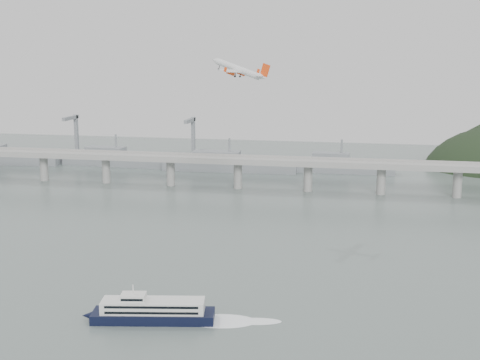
# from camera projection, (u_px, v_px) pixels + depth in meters

# --- Properties ---
(ground) EXTENTS (900.00, 900.00, 0.00)m
(ground) POSITION_uv_depth(u_px,v_px,m) (214.00, 293.00, 261.16)
(ground) COLOR #566460
(ground) RESTS_ON ground
(bridge) EXTENTS (800.00, 22.00, 23.90)m
(bridge) POSITION_uv_depth(u_px,v_px,m) (278.00, 165.00, 450.23)
(bridge) COLOR gray
(bridge) RESTS_ON ground
(distant_fleet) EXTENTS (453.00, 60.90, 40.00)m
(distant_fleet) POSITION_uv_depth(u_px,v_px,m) (108.00, 159.00, 544.23)
(distant_fleet) COLOR slate
(distant_fleet) RESTS_ON ground
(ferry) EXTENTS (72.91, 21.91, 13.82)m
(ferry) POSITION_uv_depth(u_px,v_px,m) (153.00, 311.00, 233.44)
(ferry) COLOR black
(ferry) RESTS_ON ground
(airliner) EXTENTS (35.45, 33.17, 13.29)m
(airliner) POSITION_uv_depth(u_px,v_px,m) (239.00, 70.00, 341.99)
(airliner) COLOR silver
(airliner) RESTS_ON ground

